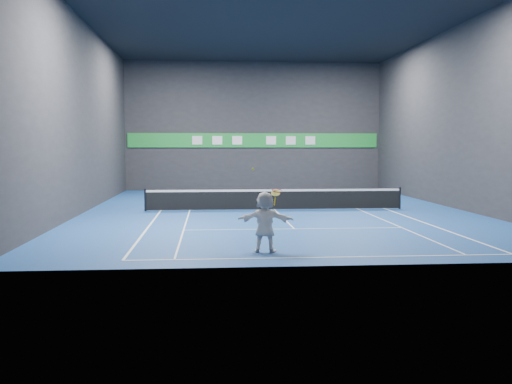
{
  "coord_description": "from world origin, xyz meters",
  "views": [
    {
      "loc": [
        -3.13,
        -27.3,
        3.07
      ],
      "look_at": [
        -1.54,
        -7.73,
        1.5
      ],
      "focal_mm": 40.0,
      "sensor_mm": 36.0,
      "label": 1
    }
  ],
  "objects": [
    {
      "name": "ground",
      "position": [
        0.0,
        0.0,
        0.0
      ],
      "size": [
        26.0,
        26.0,
        0.0
      ],
      "primitive_type": "plane",
      "color": "navy",
      "rests_on": "ground"
    },
    {
      "name": "ceiling",
      "position": [
        0.0,
        0.0,
        9.0
      ],
      "size": [
        26.0,
        26.0,
        0.0
      ],
      "primitive_type": "plane",
      "color": "black",
      "rests_on": "ground"
    },
    {
      "name": "wall_back",
      "position": [
        0.0,
        13.0,
        4.5
      ],
      "size": [
        18.0,
        0.1,
        9.0
      ],
      "primitive_type": "cube",
      "color": "#27272A",
      "rests_on": "ground"
    },
    {
      "name": "wall_front",
      "position": [
        0.0,
        -13.0,
        4.5
      ],
      "size": [
        18.0,
        0.1,
        9.0
      ],
      "primitive_type": "cube",
      "color": "#27272A",
      "rests_on": "ground"
    },
    {
      "name": "wall_left",
      "position": [
        -9.0,
        0.0,
        4.5
      ],
      "size": [
        0.1,
        26.0,
        9.0
      ],
      "primitive_type": "cube",
      "color": "#27272A",
      "rests_on": "ground"
    },
    {
      "name": "wall_right",
      "position": [
        9.0,
        0.0,
        4.5
      ],
      "size": [
        0.1,
        26.0,
        9.0
      ],
      "primitive_type": "cube",
      "color": "#27272A",
      "rests_on": "ground"
    },
    {
      "name": "baseline_near",
      "position": [
        0.0,
        -11.89,
        0.0
      ],
      "size": [
        10.98,
        0.08,
        0.01
      ],
      "primitive_type": "cube",
      "color": "white",
      "rests_on": "ground"
    },
    {
      "name": "baseline_far",
      "position": [
        0.0,
        11.89,
        0.0
      ],
      "size": [
        10.98,
        0.08,
        0.01
      ],
      "primitive_type": "cube",
      "color": "white",
      "rests_on": "ground"
    },
    {
      "name": "sideline_doubles_left",
      "position": [
        -5.49,
        0.0,
        0.0
      ],
      "size": [
        0.08,
        23.78,
        0.01
      ],
      "primitive_type": "cube",
      "color": "white",
      "rests_on": "ground"
    },
    {
      "name": "sideline_doubles_right",
      "position": [
        5.49,
        0.0,
        0.0
      ],
      "size": [
        0.08,
        23.78,
        0.01
      ],
      "primitive_type": "cube",
      "color": "white",
      "rests_on": "ground"
    },
    {
      "name": "sideline_singles_left",
      "position": [
        -4.11,
        0.0,
        0.0
      ],
      "size": [
        0.06,
        23.78,
        0.01
      ],
      "primitive_type": "cube",
      "color": "white",
      "rests_on": "ground"
    },
    {
      "name": "sideline_singles_right",
      "position": [
        4.11,
        0.0,
        0.0
      ],
      "size": [
        0.06,
        23.78,
        0.01
      ],
      "primitive_type": "cube",
      "color": "white",
      "rests_on": "ground"
    },
    {
      "name": "service_line_near",
      "position": [
        0.0,
        -6.4,
        0.0
      ],
      "size": [
        8.23,
        0.06,
        0.01
      ],
      "primitive_type": "cube",
      "color": "white",
      "rests_on": "ground"
    },
    {
      "name": "service_line_far",
      "position": [
        0.0,
        6.4,
        0.0
      ],
      "size": [
        8.23,
        0.06,
        0.01
      ],
      "primitive_type": "cube",
      "color": "white",
      "rests_on": "ground"
    },
    {
      "name": "center_service_line",
      "position": [
        0.0,
        0.0,
        0.0
      ],
      "size": [
        0.06,
        12.8,
        0.01
      ],
      "primitive_type": "cube",
      "color": "white",
      "rests_on": "ground"
    },
    {
      "name": "player",
      "position": [
        -1.54,
        -10.96,
        0.89
      ],
      "size": [
        1.72,
        0.86,
        1.77
      ],
      "primitive_type": "imported",
      "rotation": [
        0.0,
        0.0,
        2.93
      ],
      "color": "white",
      "rests_on": "ground"
    },
    {
      "name": "tennis_ball",
      "position": [
        -1.88,
        -10.8,
        2.41
      ],
      "size": [
        0.07,
        0.07,
        0.07
      ],
      "primitive_type": "sphere",
      "color": "#D4ED27",
      "rests_on": "player"
    },
    {
      "name": "tennis_net",
      "position": [
        0.0,
        0.0,
        0.54
      ],
      "size": [
        12.5,
        0.1,
        1.07
      ],
      "color": "black",
      "rests_on": "ground"
    },
    {
      "name": "sponsor_banner",
      "position": [
        0.0,
        12.93,
        3.5
      ],
      "size": [
        17.64,
        0.11,
        1.0
      ],
      "color": "green",
      "rests_on": "wall_back"
    },
    {
      "name": "tennis_racket",
      "position": [
        -1.2,
        -10.91,
        1.74
      ],
      "size": [
        0.44,
        0.42,
        0.51
      ],
      "color": "red",
      "rests_on": "player"
    }
  ]
}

